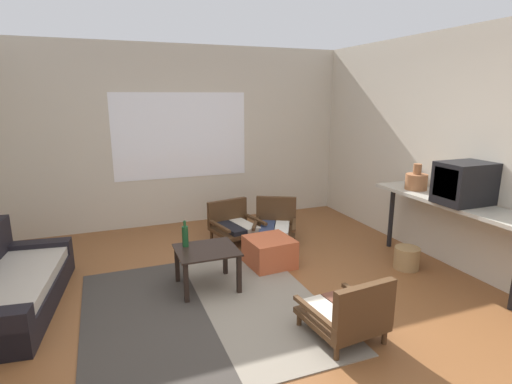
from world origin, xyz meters
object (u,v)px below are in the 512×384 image
(ottoman_orange, at_px, (270,252))
(armchair_by_window, at_px, (234,223))
(armchair_striped_foreground, at_px, (348,314))
(console_shelf, at_px, (447,206))
(crt_television, at_px, (465,183))
(armchair_corner, at_px, (275,223))
(wicker_basket, at_px, (407,258))
(couch, at_px, (6,288))
(coffee_table, at_px, (207,257))
(glass_bottle, at_px, (185,236))
(clay_vase, at_px, (416,181))

(ottoman_orange, bearing_deg, armchair_by_window, 97.28)
(armchair_by_window, bearing_deg, armchair_striped_foreground, -87.06)
(console_shelf, xyz_separation_m, crt_television, (-0.00, -0.20, 0.30))
(armchair_corner, xyz_separation_m, wicker_basket, (1.04, -1.43, -0.11))
(couch, height_order, console_shelf, console_shelf)
(armchair_striped_foreground, height_order, ottoman_orange, armchair_striped_foreground)
(couch, xyz_separation_m, ottoman_orange, (2.69, 0.05, -0.05))
(console_shelf, bearing_deg, couch, 169.37)
(armchair_corner, relative_size, ottoman_orange, 1.55)
(crt_television, relative_size, wicker_basket, 1.91)
(wicker_basket, bearing_deg, coffee_table, 170.83)
(console_shelf, height_order, wicker_basket, console_shelf)
(armchair_corner, xyz_separation_m, crt_television, (1.32, -1.85, 0.84))
(crt_television, bearing_deg, ottoman_orange, 148.11)
(ottoman_orange, relative_size, glass_bottle, 1.82)
(armchair_corner, xyz_separation_m, ottoman_orange, (-0.42, -0.78, -0.07))
(armchair_by_window, xyz_separation_m, wicker_basket, (1.58, -1.62, -0.11))
(console_shelf, bearing_deg, armchair_striped_foreground, -157.22)
(ottoman_orange, distance_m, console_shelf, 2.04)
(console_shelf, bearing_deg, crt_television, -90.93)
(crt_television, relative_size, clay_vase, 1.76)
(armchair_striped_foreground, distance_m, wicker_basket, 1.73)
(armchair_by_window, distance_m, clay_vase, 2.41)
(armchair_by_window, bearing_deg, wicker_basket, -45.74)
(armchair_by_window, height_order, armchair_corner, armchair_corner)
(ottoman_orange, height_order, crt_television, crt_television)
(clay_vase, bearing_deg, armchair_by_window, 143.87)
(coffee_table, height_order, console_shelf, console_shelf)
(ottoman_orange, bearing_deg, wicker_basket, -24.30)
(couch, height_order, armchair_by_window, couch)
(crt_television, xyz_separation_m, wicker_basket, (-0.28, 0.42, -0.96))
(coffee_table, relative_size, armchair_by_window, 0.86)
(armchair_by_window, bearing_deg, glass_bottle, -129.20)
(console_shelf, xyz_separation_m, clay_vase, (0.00, 0.49, 0.19))
(ottoman_orange, bearing_deg, console_shelf, -26.95)
(armchair_striped_foreground, relative_size, glass_bottle, 2.37)
(couch, bearing_deg, coffee_table, -7.25)
(glass_bottle, bearing_deg, armchair_by_window, 50.80)
(console_shelf, height_order, crt_television, crt_television)
(clay_vase, relative_size, wicker_basket, 1.08)
(armchair_corner, bearing_deg, glass_bottle, -147.65)
(armchair_striped_foreground, relative_size, crt_television, 1.21)
(ottoman_orange, bearing_deg, clay_vase, -12.82)
(coffee_table, relative_size, wicker_basket, 2.15)
(clay_vase, xyz_separation_m, glass_bottle, (-2.75, 0.26, -0.43))
(console_shelf, bearing_deg, armchair_by_window, 135.22)
(clay_vase, bearing_deg, wicker_basket, -137.02)
(armchair_by_window, height_order, glass_bottle, glass_bottle)
(console_shelf, relative_size, wicker_basket, 6.50)
(armchair_by_window, relative_size, wicker_basket, 2.49)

